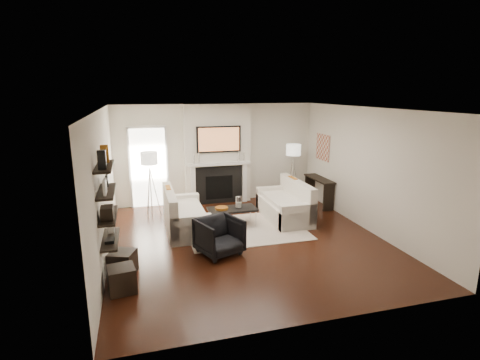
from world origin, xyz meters
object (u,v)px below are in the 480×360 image
object	(u,v)px
lamp_right_shade	(294,150)
ottoman_near	(123,263)
loveseat_left_base	(186,221)
coffee_table	(232,209)
loveseat_right_base	(284,210)
armchair	(219,235)
lamp_left_shade	(149,158)

from	to	relation	value
lamp_right_shade	ottoman_near	size ratio (longest dim) A/B	1.00
loveseat_left_base	lamp_right_shade	xyz separation A→B (m)	(3.21, 1.53, 1.24)
coffee_table	ottoman_near	bearing A→B (deg)	-143.47
loveseat_right_base	ottoman_near	bearing A→B (deg)	-152.71
loveseat_right_base	armchair	distance (m)	2.50
armchair	lamp_left_shade	bearing A→B (deg)	91.57
coffee_table	lamp_right_shade	xyz separation A→B (m)	(2.15, 1.55, 1.05)
loveseat_right_base	coffee_table	xyz separation A→B (m)	(-1.34, -0.16, 0.19)
loveseat_left_base	coffee_table	size ratio (longest dim) A/B	1.64
loveseat_right_base	armchair	bearing A→B (deg)	-141.36
armchair	lamp_right_shade	xyz separation A→B (m)	(2.76, 2.95, 1.07)
loveseat_left_base	loveseat_right_base	bearing A→B (deg)	3.28
ottoman_near	armchair	bearing A→B (deg)	11.38
armchair	loveseat_left_base	bearing A→B (deg)	86.06
armchair	lamp_right_shade	world-z (taller)	lamp_right_shade
ottoman_near	loveseat_left_base	bearing A→B (deg)	53.65
loveseat_right_base	lamp_left_shade	size ratio (longest dim) A/B	4.50
armchair	ottoman_near	xyz separation A→B (m)	(-1.76, -0.35, -0.18)
armchair	ottoman_near	distance (m)	1.80
loveseat_left_base	loveseat_right_base	size ratio (longest dim) A/B	1.00
coffee_table	ottoman_near	distance (m)	2.96
ottoman_near	lamp_left_shade	bearing A→B (deg)	78.41
lamp_right_shade	armchair	bearing A→B (deg)	-133.12
lamp_left_shade	ottoman_near	world-z (taller)	lamp_left_shade
coffee_table	lamp_left_shade	world-z (taller)	lamp_left_shade
loveseat_left_base	lamp_right_shade	bearing A→B (deg)	25.43
loveseat_right_base	lamp_left_shade	bearing A→B (deg)	160.25
loveseat_left_base	armchair	distance (m)	1.50
lamp_left_shade	coffee_table	bearing A→B (deg)	-35.88
ottoman_near	lamp_right_shade	bearing A→B (deg)	36.16
ottoman_near	loveseat_right_base	bearing A→B (deg)	27.29
lamp_right_shade	coffee_table	bearing A→B (deg)	-144.24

